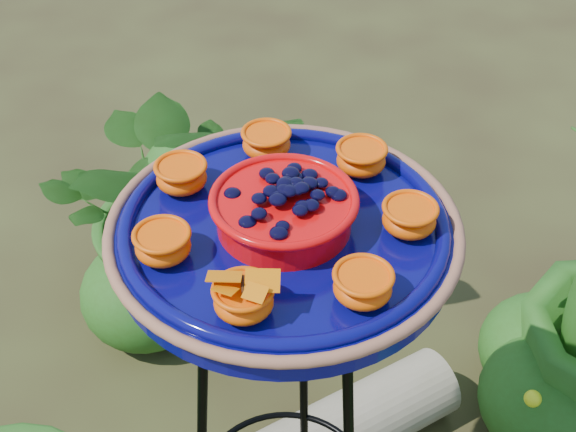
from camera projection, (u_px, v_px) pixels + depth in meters
The scene contains 4 objects.
tripod_stand at pixel (285, 408), 1.41m from camera, with size 0.38×0.39×0.97m.
feeder_dish at pixel (284, 227), 1.14m from camera, with size 0.53×0.53×0.12m.
driftwood_log at pixel (355, 423), 1.98m from camera, with size 0.18×0.18×0.53m, color tan.
shrub_back_left at pixel (184, 200), 2.19m from camera, with size 0.69×0.60×0.77m, color #255216.
Camera 1 is at (0.10, -0.97, 1.76)m, focal length 50.00 mm.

